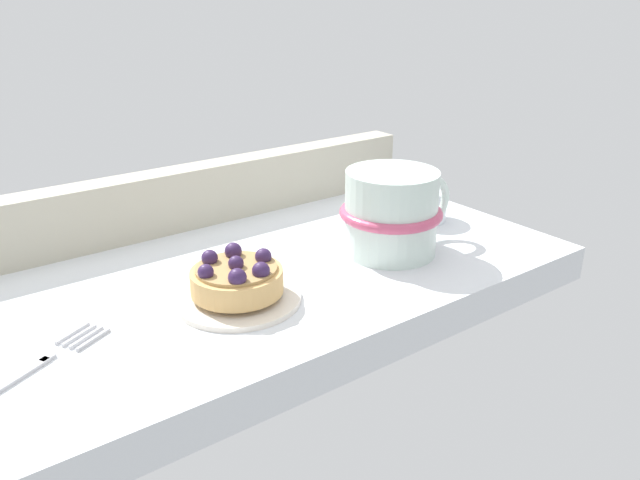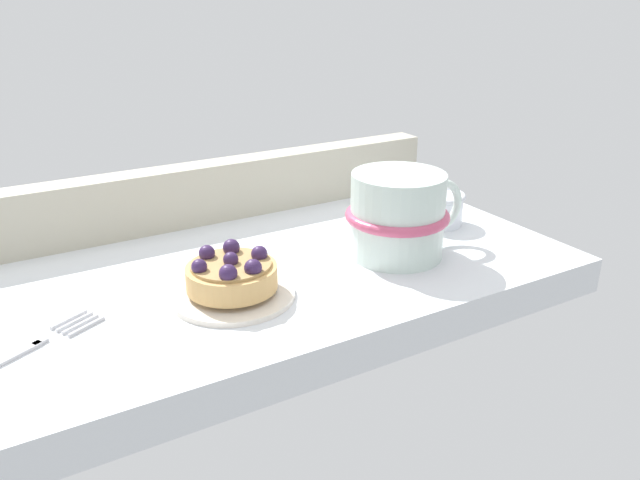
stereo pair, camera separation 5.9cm
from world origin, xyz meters
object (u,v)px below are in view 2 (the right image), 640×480
(dessert_plate, at_px, (233,292))
(sugar_bowl, at_px, (439,207))
(coffee_mug, at_px, (399,215))
(dessert_fork, at_px, (7,357))
(raspberry_tart, at_px, (232,273))

(dessert_plate, height_order, sugar_bowl, sugar_bowl)
(coffee_mug, distance_m, dessert_fork, 0.37)
(coffee_mug, height_order, sugar_bowl, coffee_mug)
(dessert_fork, distance_m, sugar_bowl, 0.47)
(dessert_plate, bearing_deg, coffee_mug, 0.78)
(raspberry_tart, bearing_deg, coffee_mug, 0.83)
(dessert_plate, relative_size, coffee_mug, 0.81)
(dessert_plate, height_order, dessert_fork, dessert_plate)
(dessert_plate, xyz_separation_m, coffee_mug, (0.18, 0.00, 0.04))
(raspberry_tart, distance_m, sugar_bowl, 0.28)
(raspberry_tart, bearing_deg, dessert_fork, -176.88)
(dessert_plate, distance_m, coffee_mug, 0.19)
(dessert_plate, relative_size, raspberry_tart, 1.38)
(raspberry_tart, relative_size, sugar_bowl, 1.32)
(sugar_bowl, bearing_deg, raspberry_tart, -169.81)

